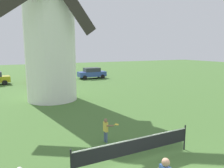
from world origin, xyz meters
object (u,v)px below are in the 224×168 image
Objects in this scene: player_far at (106,129)px; parked_car_blue at (92,73)px; tennis_net at (136,146)px; parked_car_red at (46,75)px; windmill at (49,23)px.

parked_car_blue is at bearing 70.64° from player_far.
player_far reaches higher than tennis_net.
tennis_net is 2.20m from player_far.
parked_car_red is at bearing 88.79° from tennis_net.
windmill reaches higher than player_far.
parked_car_red is (0.48, 22.80, 0.12)m from tennis_net.
windmill reaches higher than tennis_net.
windmill is at bearing -125.40° from parked_car_blue.
windmill is 13.19m from tennis_net.
windmill is 12.31m from parked_car_red.
tennis_net is at bearing -107.15° from parked_car_blue.
windmill reaches higher than parked_car_blue.
tennis_net is 23.93m from parked_car_blue.
player_far is 21.92m from parked_car_blue.
windmill is 3.17× the size of parked_car_red.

